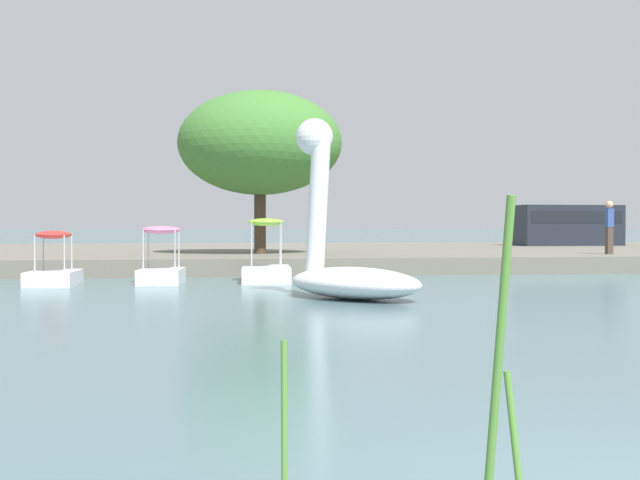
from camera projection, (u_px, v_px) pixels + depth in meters
name	position (u px, v px, depth m)	size (l,w,h in m)	color
shore_bank_far	(253.00, 255.00, 34.15)	(119.28, 20.35, 0.51)	#6B665B
swan_boat	(345.00, 255.00, 17.19)	(3.14, 3.47, 3.65)	white
pedal_boat_lime	(266.00, 265.00, 22.12)	(1.39, 2.35, 1.63)	white
pedal_boat_pink	(161.00, 265.00, 21.36)	(1.20, 1.83, 1.43)	white
pedal_boat_red	(54.00, 268.00, 20.92)	(1.19, 2.02, 1.32)	white
tree_broadleaf_right	(260.00, 143.00, 28.12)	(5.96, 5.57, 5.30)	#423323
person_on_path	(609.00, 225.00, 27.78)	(0.25, 0.25, 1.72)	#47382D
parked_van	(568.00, 224.00, 38.74)	(4.73, 1.94, 1.81)	#1E232D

